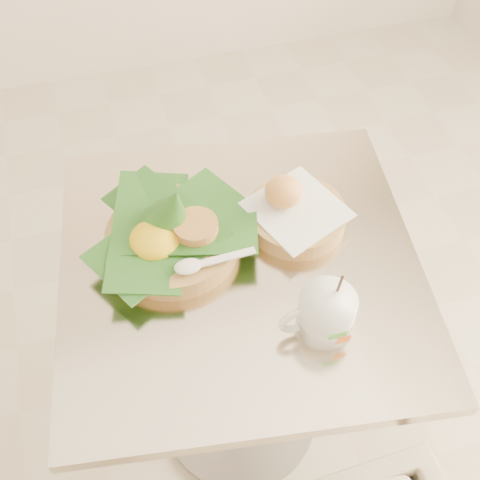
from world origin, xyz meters
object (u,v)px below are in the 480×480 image
object	(u,v)px
bread_basket	(294,212)
rice_basket	(172,233)
coffee_mug	(325,313)
cafe_table	(240,321)

from	to	relation	value
bread_basket	rice_basket	bearing A→B (deg)	179.22
rice_basket	coffee_mug	xyz separation A→B (m)	(0.22, -0.25, 0.00)
cafe_table	bread_basket	size ratio (longest dim) A/B	3.54
coffee_mug	rice_basket	bearing A→B (deg)	130.90
bread_basket	coffee_mug	xyz separation A→B (m)	(-0.03, -0.25, 0.02)
rice_basket	bread_basket	bearing A→B (deg)	-0.78
cafe_table	coffee_mug	xyz separation A→B (m)	(0.10, -0.18, 0.27)
coffee_mug	cafe_table	bearing A→B (deg)	120.03
cafe_table	coffee_mug	world-z (taller)	coffee_mug
rice_basket	cafe_table	bearing A→B (deg)	-32.79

